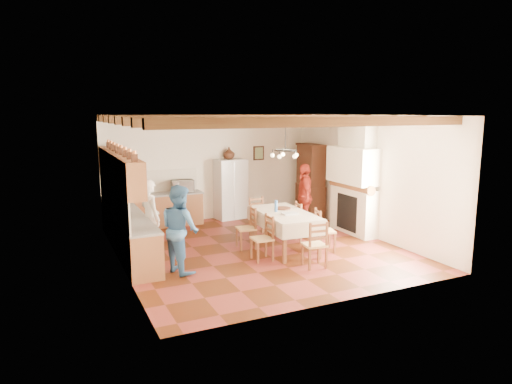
% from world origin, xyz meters
% --- Properties ---
extents(floor, '(6.00, 6.50, 0.02)m').
position_xyz_m(floor, '(0.00, 0.00, -0.01)').
color(floor, '#451D09').
rests_on(floor, ground).
extents(ceiling, '(6.00, 6.50, 0.02)m').
position_xyz_m(ceiling, '(0.00, 0.00, 3.01)').
color(ceiling, white).
rests_on(ceiling, ground).
extents(wall_back, '(6.00, 0.02, 3.00)m').
position_xyz_m(wall_back, '(0.00, 3.26, 1.50)').
color(wall_back, '#EFE5C8').
rests_on(wall_back, ground).
extents(wall_front, '(6.00, 0.02, 3.00)m').
position_xyz_m(wall_front, '(0.00, -3.26, 1.50)').
color(wall_front, '#EFE5C8').
rests_on(wall_front, ground).
extents(wall_left, '(0.02, 6.50, 3.00)m').
position_xyz_m(wall_left, '(-3.01, 0.00, 1.50)').
color(wall_left, '#EFE5C8').
rests_on(wall_left, ground).
extents(wall_right, '(0.02, 6.50, 3.00)m').
position_xyz_m(wall_right, '(3.01, 0.00, 1.50)').
color(wall_right, '#EFE5C8').
rests_on(wall_right, ground).
extents(ceiling_beams, '(6.00, 6.30, 0.16)m').
position_xyz_m(ceiling_beams, '(0.00, 0.00, 2.91)').
color(ceiling_beams, '#391E10').
rests_on(ceiling_beams, ground).
extents(lower_cabinets_left, '(0.60, 4.30, 0.86)m').
position_xyz_m(lower_cabinets_left, '(-2.70, 1.05, 0.43)').
color(lower_cabinets_left, brown).
rests_on(lower_cabinets_left, ground).
extents(lower_cabinets_back, '(2.30, 0.60, 0.86)m').
position_xyz_m(lower_cabinets_back, '(-1.55, 2.95, 0.43)').
color(lower_cabinets_back, brown).
rests_on(lower_cabinets_back, ground).
extents(countertop_left, '(0.62, 4.30, 0.04)m').
position_xyz_m(countertop_left, '(-2.70, 1.05, 0.88)').
color(countertop_left, slate).
rests_on(countertop_left, lower_cabinets_left).
extents(countertop_back, '(2.34, 0.62, 0.04)m').
position_xyz_m(countertop_back, '(-1.55, 2.95, 0.88)').
color(countertop_back, slate).
rests_on(countertop_back, lower_cabinets_back).
extents(backsplash_left, '(0.03, 4.30, 0.60)m').
position_xyz_m(backsplash_left, '(-2.98, 1.05, 1.20)').
color(backsplash_left, beige).
rests_on(backsplash_left, ground).
extents(backsplash_back, '(2.30, 0.03, 0.60)m').
position_xyz_m(backsplash_back, '(-1.55, 3.23, 1.20)').
color(backsplash_back, beige).
rests_on(backsplash_back, ground).
extents(upper_cabinets, '(0.35, 4.20, 0.70)m').
position_xyz_m(upper_cabinets, '(-2.83, 1.05, 1.85)').
color(upper_cabinets, brown).
rests_on(upper_cabinets, ground).
extents(fireplace, '(0.56, 1.60, 2.80)m').
position_xyz_m(fireplace, '(2.72, 0.20, 1.40)').
color(fireplace, beige).
rests_on(fireplace, ground).
extents(wall_picture, '(0.34, 0.03, 0.42)m').
position_xyz_m(wall_picture, '(1.55, 3.23, 1.85)').
color(wall_picture, black).
rests_on(wall_picture, ground).
extents(refrigerator, '(0.94, 0.81, 1.73)m').
position_xyz_m(refrigerator, '(0.55, 3.10, 0.87)').
color(refrigerator, silver).
rests_on(refrigerator, floor).
extents(hutch, '(0.65, 1.24, 2.15)m').
position_xyz_m(hutch, '(2.75, 2.21, 1.08)').
color(hutch, '#3A1E11').
rests_on(hutch, floor).
extents(dining_table, '(1.12, 2.03, 0.86)m').
position_xyz_m(dining_table, '(0.51, -0.33, 0.78)').
color(dining_table, beige).
rests_on(dining_table, floor).
extents(chandelier, '(0.47, 0.47, 0.03)m').
position_xyz_m(chandelier, '(0.51, -0.33, 2.25)').
color(chandelier, black).
rests_on(chandelier, ground).
extents(chair_left_near, '(0.41, 0.43, 0.96)m').
position_xyz_m(chair_left_near, '(-0.27, -0.78, 0.48)').
color(chair_left_near, brown).
rests_on(chair_left_near, floor).
extents(chair_left_far, '(0.45, 0.46, 0.96)m').
position_xyz_m(chair_left_far, '(-0.23, 0.13, 0.48)').
color(chair_left_far, brown).
rests_on(chair_left_far, floor).
extents(chair_right_near, '(0.50, 0.51, 0.96)m').
position_xyz_m(chair_right_near, '(1.27, -0.81, 0.48)').
color(chair_right_near, brown).
rests_on(chair_right_near, floor).
extents(chair_right_far, '(0.47, 0.48, 0.96)m').
position_xyz_m(chair_right_far, '(1.27, 0.05, 0.48)').
color(chair_right_far, brown).
rests_on(chair_right_far, floor).
extents(chair_end_near, '(0.46, 0.44, 0.96)m').
position_xyz_m(chair_end_near, '(0.49, -1.62, 0.48)').
color(chair_end_near, brown).
rests_on(chair_end_near, floor).
extents(chair_end_far, '(0.44, 0.42, 0.96)m').
position_xyz_m(chair_end_far, '(0.50, 0.96, 0.48)').
color(chair_end_far, brown).
rests_on(chair_end_far, floor).
extents(person_man, '(0.55, 0.70, 1.69)m').
position_xyz_m(person_man, '(-2.33, 0.40, 0.84)').
color(person_man, white).
rests_on(person_man, floor).
extents(person_woman_blue, '(0.85, 0.98, 1.71)m').
position_xyz_m(person_woman_blue, '(-2.00, -0.73, 0.86)').
color(person_woman_blue, '#396899').
rests_on(person_woman_blue, floor).
extents(person_woman_red, '(0.79, 1.11, 1.74)m').
position_xyz_m(person_woman_red, '(1.86, 1.07, 0.87)').
color(person_woman_red, '#A1291B').
rests_on(person_woman_red, floor).
extents(microwave, '(0.62, 0.45, 0.32)m').
position_xyz_m(microwave, '(-0.88, 2.95, 1.06)').
color(microwave, silver).
rests_on(microwave, countertop_back).
extents(fridge_vase, '(0.41, 0.41, 0.34)m').
position_xyz_m(fridge_vase, '(0.55, 3.10, 1.90)').
color(fridge_vase, '#3A1E11').
rests_on(fridge_vase, refrigerator).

